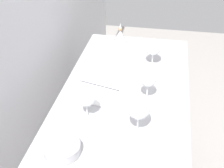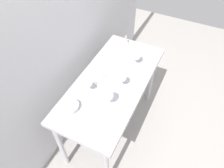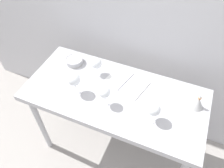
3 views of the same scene
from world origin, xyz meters
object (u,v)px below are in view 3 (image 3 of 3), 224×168
at_px(wine_glass_near_center, 105,93).
at_px(open_notebook, 126,82).
at_px(wine_glass_far_left, 96,64).
at_px(wine_glass_near_right, 154,110).
at_px(tasting_bowl, 74,61).
at_px(wine_glass_near_left, 74,80).
at_px(tasting_sheet_upper, 165,97).
at_px(decanter_funnel, 198,102).

relative_size(wine_glass_near_center, open_notebook, 0.47).
distance_m(wine_glass_far_left, wine_glass_near_right, 0.60).
bearing_deg(open_notebook, wine_glass_near_center, -91.47).
relative_size(wine_glass_near_right, tasting_bowl, 1.11).
xyz_separation_m(wine_glass_far_left, open_notebook, (0.26, -0.00, -0.11)).
bearing_deg(open_notebook, wine_glass_near_right, -27.80).
relative_size(wine_glass_far_left, wine_glass_near_left, 0.85).
distance_m(wine_glass_near_center, tasting_sheet_upper, 0.48).
bearing_deg(wine_glass_near_left, wine_glass_far_left, 74.71).
height_order(wine_glass_near_left, decanter_funnel, wine_glass_near_left).
bearing_deg(wine_glass_near_center, wine_glass_near_left, 175.94).
xyz_separation_m(wine_glass_near_right, wine_glass_near_left, (-0.61, 0.02, 0.02)).
bearing_deg(decanter_funnel, tasting_bowl, 176.37).
bearing_deg(wine_glass_near_center, decanter_funnel, 20.47).
height_order(wine_glass_near_right, tasting_bowl, wine_glass_near_right).
relative_size(wine_glass_near_center, tasting_sheet_upper, 0.67).
distance_m(wine_glass_near_right, wine_glass_near_center, 0.35).
bearing_deg(wine_glass_near_right, wine_glass_far_left, 154.65).
distance_m(tasting_sheet_upper, decanter_funnel, 0.23).
distance_m(wine_glass_near_right, tasting_bowl, 0.84).
relative_size(wine_glass_far_left, wine_glass_near_right, 0.96).
xyz_separation_m(wine_glass_far_left, tasting_sheet_upper, (0.58, -0.02, -0.11)).
bearing_deg(wine_glass_near_right, wine_glass_near_center, -179.99).
relative_size(wine_glass_near_right, open_notebook, 0.47).
bearing_deg(tasting_sheet_upper, decanter_funnel, 34.61).
bearing_deg(tasting_sheet_upper, wine_glass_near_center, -115.46).
relative_size(wine_glass_near_left, decanter_funnel, 1.36).
bearing_deg(wine_glass_near_center, wine_glass_far_left, 126.07).
xyz_separation_m(open_notebook, tasting_bowl, (-0.50, 0.04, 0.02)).
height_order(wine_glass_near_center, open_notebook, wine_glass_near_center).
distance_m(wine_glass_far_left, tasting_bowl, 0.26).
bearing_deg(tasting_bowl, tasting_sheet_upper, -4.70).
xyz_separation_m(tasting_sheet_upper, decanter_funnel, (0.23, 0.00, 0.05)).
relative_size(wine_glass_far_left, tasting_sheet_upper, 0.63).
bearing_deg(wine_glass_far_left, tasting_sheet_upper, -2.44).
height_order(wine_glass_near_right, wine_glass_near_center, wine_glass_near_center).
bearing_deg(wine_glass_near_right, tasting_bowl, 158.99).
relative_size(wine_glass_near_center, tasting_bowl, 1.13).
distance_m(wine_glass_near_right, decanter_funnel, 0.36).
xyz_separation_m(open_notebook, decanter_funnel, (0.55, -0.02, 0.04)).
bearing_deg(open_notebook, decanter_funnel, 12.09).
bearing_deg(wine_glass_near_right, tasting_sheet_upper, 79.43).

